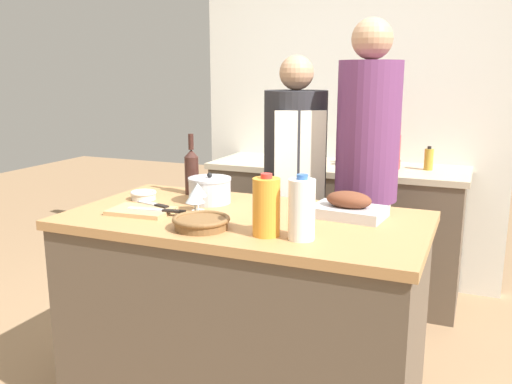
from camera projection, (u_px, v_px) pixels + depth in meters
The scene contains 21 objects.
kitchen_island at pixel (245, 317), 2.42m from camera, with size 1.54×0.82×0.94m.
back_counter at pixel (334, 229), 3.82m from camera, with size 1.74×0.60×0.92m.
back_wall at pixel (350, 109), 3.96m from camera, with size 2.24×0.10×2.55m.
roasting_pan at pixel (349, 207), 2.29m from camera, with size 0.32×0.23×0.11m.
wicker_basket at pixel (201, 222), 2.12m from camera, with size 0.23×0.23×0.05m.
cutting_board at pixel (141, 211), 2.37m from camera, with size 0.28×0.20×0.02m.
stock_pot at pixel (210, 190), 2.54m from camera, with size 0.20×0.20×0.14m.
mixing_bowl at pixel (143, 195), 2.61m from camera, with size 0.12×0.12×0.04m.
juice_jug at pixel (266, 207), 2.02m from camera, with size 0.10×0.10×0.24m.
milk_jug at pixel (302, 209), 1.97m from camera, with size 0.10×0.10×0.24m.
wine_bottle_green at pixel (192, 170), 2.72m from camera, with size 0.07×0.07×0.30m.
wine_glass_left at pixel (195, 197), 2.27m from camera, with size 0.08×0.08×0.12m.
wine_glass_right at pixel (198, 190), 2.38m from camera, with size 0.08×0.08×0.13m.
knife_chef at pixel (158, 210), 2.33m from camera, with size 0.27×0.06×0.01m.
knife_paring at pixel (154, 204), 2.44m from camera, with size 0.19×0.08×0.01m.
stand_mixer at pixel (386, 150), 3.54m from camera, with size 0.18×0.14×0.31m.
condiment_bottle_tall at pixel (367, 150), 3.72m from camera, with size 0.07×0.07×0.21m.
condiment_bottle_short at pixel (351, 153), 3.78m from camera, with size 0.05×0.05×0.16m.
condiment_bottle_extra at pixel (429, 159), 3.52m from camera, with size 0.06×0.06×0.16m.
person_cook_aproned at pixel (295, 187), 3.09m from camera, with size 0.38×0.39×1.63m.
person_cook_guest at pixel (366, 173), 2.88m from camera, with size 0.33×0.33×1.81m.
Camera 1 is at (0.91, -2.05, 1.54)m, focal length 38.00 mm.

